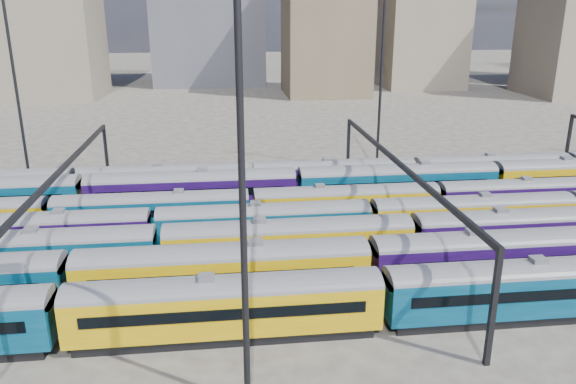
{
  "coord_description": "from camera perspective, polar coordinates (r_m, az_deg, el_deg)",
  "views": [
    {
      "loc": [
        -5.86,
        -48.34,
        21.18
      ],
      "look_at": [
        0.7,
        6.89,
        3.0
      ],
      "focal_mm": 35.0,
      "sensor_mm": 36.0,
      "label": 1
    }
  ],
  "objects": [
    {
      "name": "rake_4",
      "position": [
        60.69,
        14.99,
        -0.45
      ],
      "size": [
        116.65,
        2.85,
        4.78
      ],
      "color": "black",
      "rests_on": "ground"
    },
    {
      "name": "rake_5",
      "position": [
        64.1,
        11.05,
        1.23
      ],
      "size": [
        113.32,
        3.32,
        5.6
      ],
      "color": "black",
      "rests_on": "ground"
    },
    {
      "name": "mast_2",
      "position": [
        27.32,
        -4.74,
        2.73
      ],
      "size": [
        1.4,
        0.5,
        25.6
      ],
      "color": "black",
      "rests_on": "ground"
    },
    {
      "name": "rake_2",
      "position": [
        47.38,
        0.07,
        -4.78
      ],
      "size": [
        149.39,
        3.12,
        5.26
      ],
      "color": "black",
      "rests_on": "ground"
    },
    {
      "name": "ground",
      "position": [
        53.1,
        0.13,
        -5.41
      ],
      "size": [
        500.0,
        500.0,
        0.0
      ],
      "primitive_type": "plane",
      "color": "#413C37",
      "rests_on": "ground"
    },
    {
      "name": "gantry_2",
      "position": [
        52.87,
        10.96,
        1.97
      ],
      "size": [
        0.35,
        40.35,
        8.03
      ],
      "color": "black",
      "rests_on": "ground"
    },
    {
      "name": "gantry_1",
      "position": [
        52.38,
        -22.15,
        0.78
      ],
      "size": [
        0.35,
        40.35,
        8.03
      ],
      "color": "black",
      "rests_on": "ground"
    },
    {
      "name": "rake_0",
      "position": [
        38.09,
        -6.38,
        -10.95
      ],
      "size": [
        106.4,
        3.12,
        5.25
      ],
      "color": "black",
      "rests_on": "ground"
    },
    {
      "name": "rake_1",
      "position": [
        43.85,
        8.26,
        -6.77
      ],
      "size": [
        133.24,
        3.25,
        5.48
      ],
      "color": "black",
      "rests_on": "ground"
    },
    {
      "name": "mast_1",
      "position": [
        74.72,
        -26.08,
        10.77
      ],
      "size": [
        1.4,
        0.5,
        25.6
      ],
      "color": "black",
      "rests_on": "ground"
    },
    {
      "name": "rake_3",
      "position": [
        51.91,
        -2.44,
        -2.9
      ],
      "size": [
        140.48,
        2.94,
        4.94
      ],
      "color": "black",
      "rests_on": "ground"
    },
    {
      "name": "rake_6",
      "position": [
        66.37,
        -12.41,
        1.37
      ],
      "size": [
        138.66,
        2.9,
        4.87
      ],
      "color": "black",
      "rests_on": "ground"
    },
    {
      "name": "mast_3",
      "position": [
        75.63,
        9.49,
        12.39
      ],
      "size": [
        1.4,
        0.5,
        25.6
      ],
      "color": "black",
      "rests_on": "ground"
    }
  ]
}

